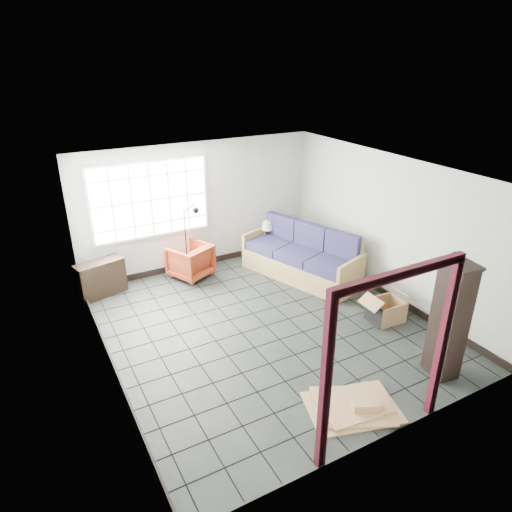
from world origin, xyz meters
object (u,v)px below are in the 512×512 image
futon_sofa (303,258)px  tall_shelf (450,320)px  side_table (268,240)px  armchair (190,259)px

futon_sofa → tall_shelf: tall_shelf is taller
side_table → tall_shelf: (0.15, -4.62, 0.46)m
futon_sofa → armchair: (-2.00, 1.06, -0.01)m
side_table → tall_shelf: bearing=-88.1°
futon_sofa → side_table: bearing=78.9°
armchair → tall_shelf: (2.00, -4.56, 0.50)m
futon_sofa → tall_shelf: bearing=-109.0°
armchair → futon_sofa: bearing=127.4°
tall_shelf → futon_sofa: bearing=98.6°
armchair → side_table: size_ratio=1.36×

